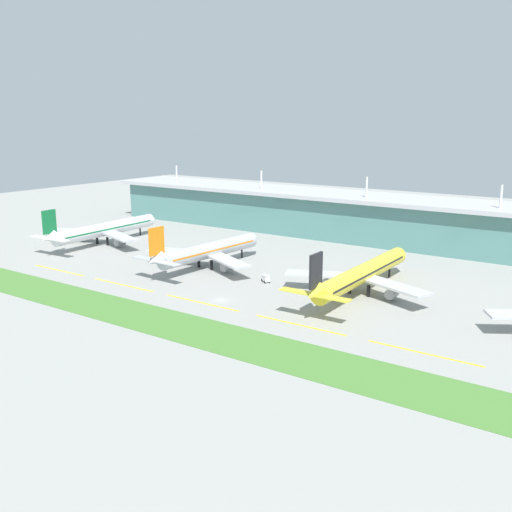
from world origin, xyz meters
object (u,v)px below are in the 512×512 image
(airliner_far_middle, at_px, (362,274))
(baggage_cart, at_px, (266,279))
(airliner_nearest, at_px, (104,230))
(airliner_near_middle, at_px, (208,251))

(airliner_far_middle, xyz_separation_m, baggage_cart, (-32.28, -5.90, -5.19))
(airliner_far_middle, bearing_deg, baggage_cart, -169.64)
(airliner_nearest, bearing_deg, airliner_far_middle, -2.38)
(airliner_far_middle, height_order, baggage_cart, airliner_far_middle)
(airliner_near_middle, xyz_separation_m, baggage_cart, (28.62, -4.06, -5.18))
(airliner_nearest, relative_size, baggage_cart, 16.74)
(airliner_nearest, bearing_deg, baggage_cart, -6.79)
(airliner_far_middle, bearing_deg, airliner_near_middle, -178.26)
(baggage_cart, bearing_deg, airliner_near_middle, 171.93)
(airliner_near_middle, xyz_separation_m, airliner_far_middle, (60.90, 1.85, 0.01))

